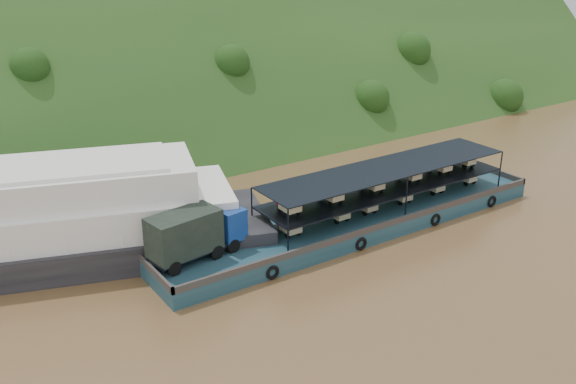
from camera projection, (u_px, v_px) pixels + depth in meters
ground at (330, 235)px, 51.35m from camera, size 160.00×160.00×0.00m
hillside at (152, 130)px, 79.05m from camera, size 140.00×39.60×39.60m
cargo_barge at (338, 219)px, 51.48m from camera, size 35.00×7.18×4.82m
passenger_ferry at (15, 223)px, 45.88m from camera, size 37.50×20.13×7.39m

